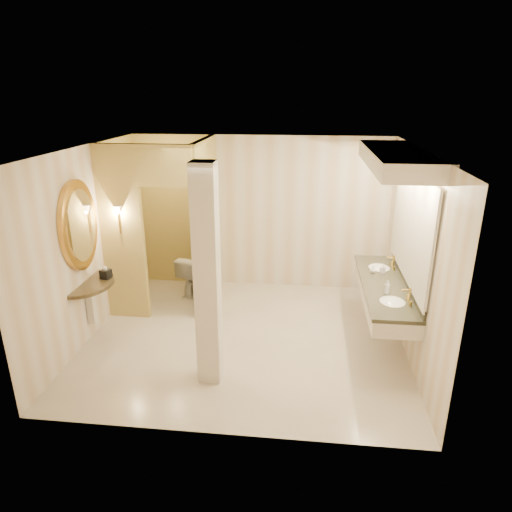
{
  "coord_description": "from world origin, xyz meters",
  "views": [
    {
      "loc": [
        0.8,
        -5.8,
        3.41
      ],
      "look_at": [
        0.13,
        0.2,
        1.2
      ],
      "focal_mm": 32.0,
      "sensor_mm": 36.0,
      "label": 1
    }
  ],
  "objects": [
    {
      "name": "floor",
      "position": [
        0.0,
        0.0,
        0.0
      ],
      "size": [
        4.5,
        4.5,
        0.0
      ],
      "primitive_type": "plane",
      "color": "beige",
      "rests_on": "ground"
    },
    {
      "name": "ceiling",
      "position": [
        0.0,
        0.0,
        2.7
      ],
      "size": [
        4.5,
        4.5,
        0.0
      ],
      "primitive_type": "plane",
      "rotation": [
        3.14,
        0.0,
        0.0
      ],
      "color": "white",
      "rests_on": "wall_back"
    },
    {
      "name": "wall_back",
      "position": [
        0.0,
        2.0,
        1.35
      ],
      "size": [
        4.5,
        0.02,
        2.7
      ],
      "primitive_type": "cube",
      "color": "beige",
      "rests_on": "floor"
    },
    {
      "name": "wall_front",
      "position": [
        0.0,
        -2.0,
        1.35
      ],
      "size": [
        4.5,
        0.02,
        2.7
      ],
      "primitive_type": "cube",
      "color": "beige",
      "rests_on": "floor"
    },
    {
      "name": "wall_left",
      "position": [
        -2.25,
        0.0,
        1.35
      ],
      "size": [
        0.02,
        4.0,
        2.7
      ],
      "primitive_type": "cube",
      "color": "beige",
      "rests_on": "floor"
    },
    {
      "name": "wall_right",
      "position": [
        2.25,
        0.0,
        1.35
      ],
      "size": [
        0.02,
        4.0,
        2.7
      ],
      "primitive_type": "cube",
      "color": "beige",
      "rests_on": "floor"
    },
    {
      "name": "toilet_closet",
      "position": [
        -1.12,
        0.97,
        1.39
      ],
      "size": [
        1.5,
        1.55,
        2.7
      ],
      "color": "tan",
      "rests_on": "floor"
    },
    {
      "name": "wall_sconce",
      "position": [
        -1.93,
        0.43,
        1.73
      ],
      "size": [
        0.14,
        0.14,
        0.42
      ],
      "color": "#B48D39",
      "rests_on": "toilet_closet"
    },
    {
      "name": "vanity",
      "position": [
        1.98,
        0.21,
        1.63
      ],
      "size": [
        0.75,
        2.4,
        2.09
      ],
      "color": "beige",
      "rests_on": "floor"
    },
    {
      "name": "console_shelf",
      "position": [
        -2.21,
        -0.23,
        1.34
      ],
      "size": [
        0.95,
        0.95,
        1.93
      ],
      "color": "black",
      "rests_on": "floor"
    },
    {
      "name": "pillar",
      "position": [
        -0.3,
        -1.01,
        1.35
      ],
      "size": [
        0.28,
        0.28,
        2.7
      ],
      "primitive_type": "cube",
      "color": "beige",
      "rests_on": "floor"
    },
    {
      "name": "tissue_box",
      "position": [
        -1.99,
        -0.06,
        0.94
      ],
      "size": [
        0.16,
        0.16,
        0.13
      ],
      "primitive_type": "cube",
      "rotation": [
        0.0,
        0.0,
        -0.26
      ],
      "color": "black",
      "rests_on": "console_shelf"
    },
    {
      "name": "toilet",
      "position": [
        -1.1,
        1.48,
        0.35
      ],
      "size": [
        0.57,
        0.77,
        0.71
      ],
      "primitive_type": "imported",
      "rotation": [
        0.0,
        0.0,
        2.86
      ],
      "color": "white",
      "rests_on": "floor"
    },
    {
      "name": "soap_bottle_a",
      "position": [
        1.96,
        0.57,
        0.94
      ],
      "size": [
        0.08,
        0.08,
        0.14
      ],
      "primitive_type": "imported",
      "rotation": [
        0.0,
        0.0,
        0.31
      ],
      "color": "beige",
      "rests_on": "vanity"
    },
    {
      "name": "soap_bottle_b",
      "position": [
        1.82,
        0.57,
        0.93
      ],
      "size": [
        0.1,
        0.1,
        0.1
      ],
      "primitive_type": "imported",
      "rotation": [
        0.0,
        0.0,
        -0.32
      ],
      "color": "silver",
      "rests_on": "vanity"
    },
    {
      "name": "soap_bottle_c",
      "position": [
        1.91,
        -0.16,
        0.97
      ],
      "size": [
        0.09,
        0.09,
        0.19
      ],
      "primitive_type": "imported",
      "rotation": [
        0.0,
        0.0,
        0.38
      ],
      "color": "#C6B28C",
      "rests_on": "vanity"
    }
  ]
}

